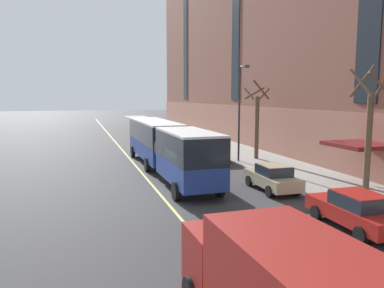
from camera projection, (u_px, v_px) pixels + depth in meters
ground_plane at (183, 194)px, 20.96m from camera, size 260.00×260.00×0.00m
sidewalk at (298, 173)px, 26.50m from camera, size 5.59×160.00×0.15m
city_bus at (165, 144)px, 26.98m from camera, size 2.93×17.95×3.50m
parked_car_red_0 at (211, 151)px, 32.42m from camera, size 2.10×4.61×1.56m
parked_car_silver_1 at (189, 142)px, 38.17m from camera, size 2.08×4.30×1.56m
parked_car_silver_3 at (159, 130)px, 51.95m from camera, size 2.10×4.75×1.56m
parked_car_red_5 at (174, 136)px, 44.68m from camera, size 2.07×4.83×1.56m
parked_car_champagne_6 at (272, 177)px, 21.74m from camera, size 2.00×4.42×1.56m
parked_car_red_7 at (356, 210)px, 15.47m from camera, size 2.04×4.62×1.56m
street_tree_mid_block at (369, 132)px, 19.62m from camera, size 1.66×1.66×7.01m
street_tree_far_uptown at (257, 120)px, 31.80m from camera, size 1.93×1.92×6.69m
street_lamp at (240, 104)px, 30.15m from camera, size 0.36×1.48×7.76m
lane_centerline at (151, 184)px, 23.43m from camera, size 0.16×140.00×0.01m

